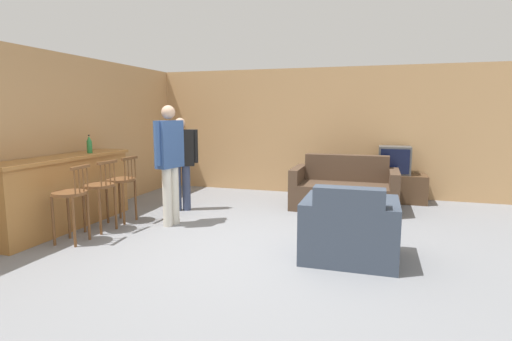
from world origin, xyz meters
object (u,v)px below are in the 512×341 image
(bar_chair_near, at_px, (71,199))
(book_on_table, at_px, (354,199))
(tv_unit, at_px, (393,188))
(person_by_counter, at_px, (170,158))
(bar_chair_mid, at_px, (100,191))
(coffee_table, at_px, (348,206))
(bar_chair_far, at_px, (122,185))
(tv, at_px, (394,160))
(armchair_near, at_px, (349,232))
(bottle, at_px, (89,145))
(person_by_window, at_px, (181,159))
(couch_far, at_px, (344,190))

(bar_chair_near, xyz_separation_m, book_on_table, (3.47, 1.93, -0.19))
(tv_unit, height_order, person_by_counter, person_by_counter)
(person_by_counter, bearing_deg, bar_chair_mid, -145.30)
(coffee_table, bearing_deg, bar_chair_near, -152.48)
(bar_chair_far, bearing_deg, tv, 33.98)
(tv_unit, bearing_deg, bar_chair_mid, -141.34)
(bar_chair_far, distance_m, coffee_table, 3.48)
(bar_chair_mid, xyz_separation_m, person_by_counter, (0.82, 0.57, 0.44))
(bar_chair_near, bearing_deg, armchair_near, 7.31)
(coffee_table, xyz_separation_m, tv_unit, (0.69, 2.07, -0.06))
(bar_chair_far, xyz_separation_m, armchair_near, (3.50, -0.63, -0.26))
(bar_chair_mid, bearing_deg, book_on_table, 21.56)
(bar_chair_far, height_order, person_by_counter, person_by_counter)
(bar_chair_mid, relative_size, tv, 1.76)
(bottle, xyz_separation_m, person_by_window, (1.07, 0.97, -0.30))
(bar_chair_near, distance_m, book_on_table, 3.97)
(couch_far, height_order, coffee_table, couch_far)
(tv, bearing_deg, bottle, -148.91)
(tv_unit, bearing_deg, book_on_table, -108.14)
(bar_chair_near, relative_size, book_on_table, 4.21)
(couch_far, distance_m, bottle, 4.33)
(coffee_table, xyz_separation_m, bottle, (-3.93, -0.72, 0.87))
(couch_far, bearing_deg, bar_chair_near, -137.20)
(bar_chair_mid, bearing_deg, armchair_near, -1.87)
(bottle, distance_m, person_by_window, 1.47)
(coffee_table, bearing_deg, person_by_counter, -166.07)
(bar_chair_mid, bearing_deg, tv_unit, 38.66)
(coffee_table, bearing_deg, tv, 71.40)
(person_by_window, bearing_deg, couch_far, 20.08)
(tv, relative_size, person_by_window, 0.36)
(person_by_counter, bearing_deg, bar_chair_far, -176.17)
(tv, bearing_deg, bar_chair_near, -136.86)
(bar_chair_mid, xyz_separation_m, couch_far, (3.24, 2.44, -0.26))
(armchair_near, relative_size, person_by_window, 0.67)
(couch_far, bearing_deg, bar_chair_far, -149.29)
(tv_unit, distance_m, person_by_counter, 4.31)
(bar_chair_near, distance_m, person_by_counter, 1.46)
(bar_chair_near, distance_m, person_by_window, 2.11)
(person_by_counter, bearing_deg, couch_far, 37.68)
(armchair_near, bearing_deg, bottle, 171.57)
(bar_chair_near, relative_size, coffee_table, 1.07)
(coffee_table, relative_size, tv, 1.64)
(tv_unit, bearing_deg, person_by_counter, -140.41)
(bar_chair_mid, height_order, tv, tv)
(bar_chair_mid, height_order, bottle, bottle)
(bar_chair_mid, relative_size, couch_far, 0.56)
(tv, xyz_separation_m, bottle, (-4.62, -2.79, 0.40))
(bar_chair_mid, height_order, person_by_counter, person_by_counter)
(person_by_window, bearing_deg, tv_unit, 27.19)
(bar_chair_mid, bearing_deg, coffee_table, 19.55)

